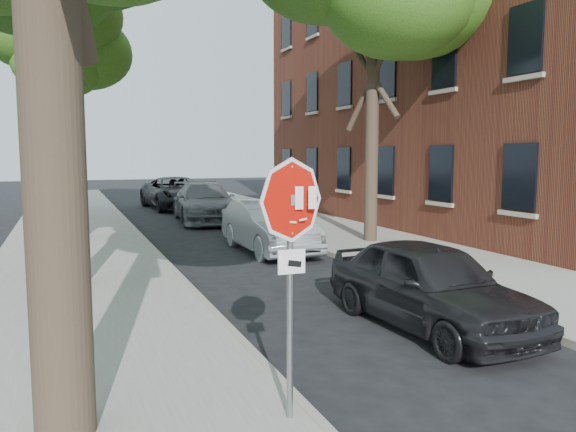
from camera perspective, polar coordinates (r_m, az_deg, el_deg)
name	(u,v)px	position (r m, az deg, el deg)	size (l,w,h in m)	color
ground	(351,417)	(6.33, 6.45, -19.58)	(120.00, 120.00, 0.00)	black
sidewalk_left	(76,249)	(17.22, -20.74, -3.16)	(4.00, 55.00, 0.12)	gray
sidewalk_right	(341,234)	(19.30, 5.37, -1.80)	(4.00, 55.00, 0.12)	gray
curb_left	(149,245)	(17.37, -13.96, -2.84)	(0.12, 55.00, 0.13)	#9E9384
curb_right	(285,237)	(18.47, -0.31, -2.12)	(0.12, 55.00, 0.13)	#9E9384
apartment_building	(493,36)	(25.78, 20.15, 16.83)	(12.20, 20.20, 15.30)	maroon
stop_sign	(291,238)	(5.44, 0.30, -2.27)	(0.76, 0.34, 2.61)	gray
tree_far	(59,48)	(26.50, -22.24, 15.48)	(5.29, 4.91, 9.33)	black
tree_right	(371,4)	(18.00, 8.48, 20.52)	(5.29, 4.91, 9.33)	black
car_a	(429,285)	(9.24, 14.17, -6.77)	(1.66, 4.12, 1.40)	black
car_b	(269,226)	(15.87, -1.96, -1.07)	(1.55, 4.46, 1.47)	#A4A7AC
car_c	(205,202)	(23.32, -8.46, 1.38)	(2.25, 5.54, 1.61)	#55565B
car_d	(176,193)	(29.17, -11.29, 2.31)	(2.70, 5.86, 1.63)	black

